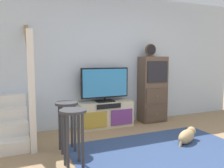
% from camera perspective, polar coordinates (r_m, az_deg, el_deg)
% --- Properties ---
extents(back_wall, '(6.40, 0.12, 2.70)m').
position_cam_1_polar(back_wall, '(4.94, 0.46, 5.88)').
color(back_wall, silver).
rests_on(back_wall, ground_plane).
extents(area_rug, '(2.60, 1.80, 0.01)m').
position_cam_1_polar(area_rug, '(3.59, 12.90, -16.44)').
color(area_rug, navy).
rests_on(area_rug, ground_plane).
extents(media_console, '(1.11, 0.38, 0.52)m').
position_cam_1_polar(media_console, '(4.71, -1.61, -7.54)').
color(media_console, beige).
rests_on(media_console, ground_plane).
extents(television, '(0.99, 0.22, 0.69)m').
position_cam_1_polar(television, '(4.62, -1.75, 0.06)').
color(television, black).
rests_on(television, media_console).
extents(side_cabinet, '(0.58, 0.38, 1.43)m').
position_cam_1_polar(side_cabinet, '(5.14, 10.03, -1.32)').
color(side_cabinet, brown).
rests_on(side_cabinet, ground_plane).
extents(desk_clock, '(0.25, 0.08, 0.27)m').
position_cam_1_polar(desk_clock, '(5.05, 9.54, 8.24)').
color(desk_clock, '#4C3823').
rests_on(desk_clock, side_cabinet).
extents(bar_stool_near, '(0.34, 0.34, 0.75)m').
position_cam_1_polar(bar_stool_near, '(2.98, -9.58, -9.95)').
color(bar_stool_near, '#333338').
rests_on(bar_stool_near, ground_plane).
extents(bar_stool_far, '(0.34, 0.34, 0.74)m').
position_cam_1_polar(bar_stool_far, '(3.51, -11.13, -7.58)').
color(bar_stool_far, '#333338').
rests_on(bar_stool_far, ground_plane).
extents(dog, '(0.50, 0.38, 0.23)m').
position_cam_1_polar(dog, '(4.09, 18.09, -12.09)').
color(dog, tan).
rests_on(dog, ground_plane).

